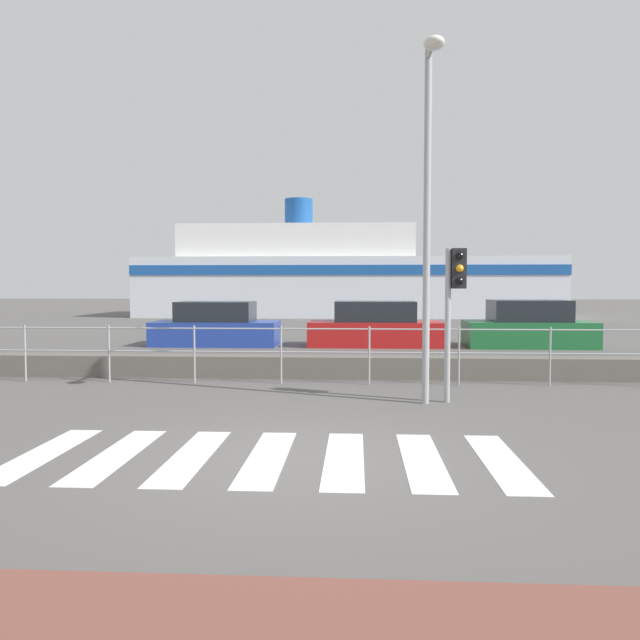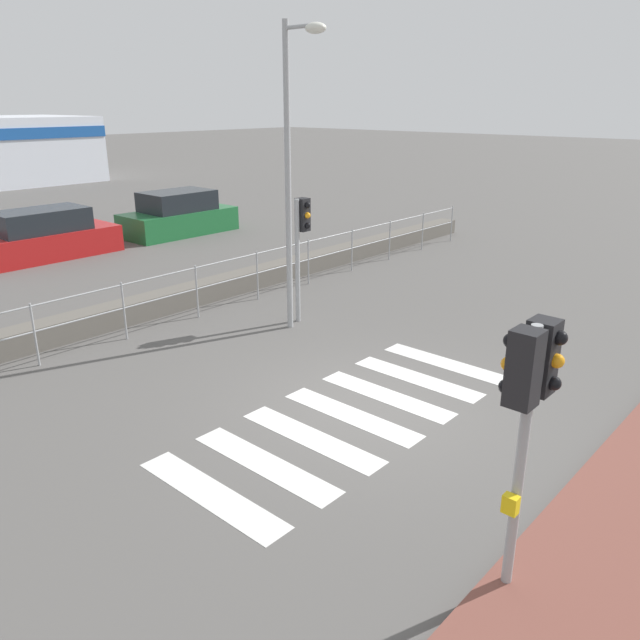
% 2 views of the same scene
% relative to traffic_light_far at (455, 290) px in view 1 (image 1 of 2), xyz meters
% --- Properties ---
extents(ground_plane, '(160.00, 160.00, 0.00)m').
position_rel_traffic_light_far_xyz_m(ground_plane, '(-2.30, -3.58, -1.94)').
color(ground_plane, '#565451').
extents(crosswalk, '(5.85, 2.40, 0.01)m').
position_rel_traffic_light_far_xyz_m(crosswalk, '(-2.70, -3.58, -1.93)').
color(crosswalk, silver).
rests_on(crosswalk, ground_plane).
extents(seawall, '(25.85, 0.55, 0.47)m').
position_rel_traffic_light_far_xyz_m(seawall, '(-2.30, 2.70, -1.70)').
color(seawall, '#605B54').
rests_on(seawall, ground_plane).
extents(harbor_fence, '(23.31, 0.04, 1.18)m').
position_rel_traffic_light_far_xyz_m(harbor_fence, '(-2.30, 1.82, -1.16)').
color(harbor_fence, '#9EA0A3').
rests_on(harbor_fence, ground_plane).
extents(traffic_light_far, '(0.34, 0.32, 2.63)m').
position_rel_traffic_light_far_xyz_m(traffic_light_far, '(0.00, 0.00, 0.00)').
color(traffic_light_far, '#9EA0A3').
rests_on(traffic_light_far, ground_plane).
extents(streetlamp, '(0.32, 1.01, 5.92)m').
position_rel_traffic_light_far_xyz_m(streetlamp, '(-0.49, -0.30, 1.73)').
color(streetlamp, '#9EA0A3').
rests_on(streetlamp, ground_plane).
extents(ferry_boat, '(25.97, 7.43, 7.53)m').
position_rel_traffic_light_far_xyz_m(ferry_boat, '(-2.93, 29.69, 0.51)').
color(ferry_boat, silver).
rests_on(ferry_boat, ground_plane).
extents(parked_car_blue, '(4.12, 1.86, 1.46)m').
position_rel_traffic_light_far_xyz_m(parked_car_blue, '(-6.34, 9.76, -1.32)').
color(parked_car_blue, '#233D9E').
rests_on(parked_car_blue, ground_plane).
extents(parked_car_red, '(4.35, 1.71, 1.48)m').
position_rel_traffic_light_far_xyz_m(parked_car_red, '(-1.06, 9.76, -1.31)').
color(parked_car_red, '#B21919').
rests_on(parked_car_red, ground_plane).
extents(parked_car_green, '(4.03, 1.85, 1.52)m').
position_rel_traffic_light_far_xyz_m(parked_car_green, '(3.89, 9.76, -1.29)').
color(parked_car_green, '#1E6633').
rests_on(parked_car_green, ground_plane).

